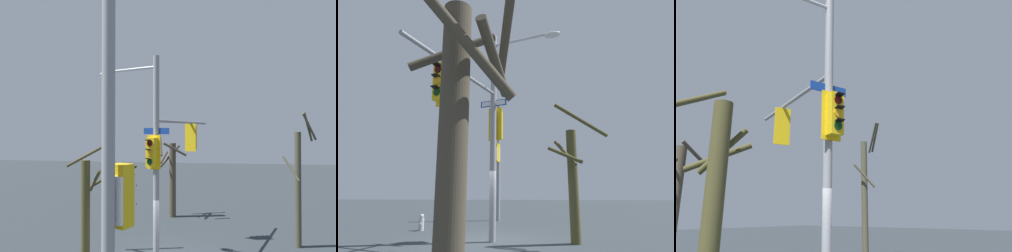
{
  "view_description": "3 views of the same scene",
  "coord_description": "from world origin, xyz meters",
  "views": [
    {
      "loc": [
        -12.01,
        -2.13,
        5.15
      ],
      "look_at": [
        0.68,
        -0.18,
        5.34
      ],
      "focal_mm": 34.73,
      "sensor_mm": 36.0,
      "label": 1
    },
    {
      "loc": [
        10.94,
        1.54,
        1.84
      ],
      "look_at": [
        -0.24,
        0.66,
        4.32
      ],
      "focal_mm": 30.52,
      "sensor_mm": 36.0,
      "label": 2
    },
    {
      "loc": [
        -5.1,
        6.4,
        1.86
      ],
      "look_at": [
        -0.18,
        0.06,
        4.06
      ],
      "focal_mm": 34.86,
      "sensor_mm": 36.0,
      "label": 3
    }
  ],
  "objects": [
    {
      "name": "main_signal_pole_assembly",
      "position": [
        0.96,
        0.11,
        4.61
      ],
      "size": [
        5.4,
        4.39,
        8.04
      ],
      "rotation": [
        0.0,
        0.0,
        5.94
      ],
      "color": "gray",
      "rests_on": "ground"
    },
    {
      "name": "bare_tree_behind_pole",
      "position": [
        3.09,
        -5.66,
        2.76
      ],
      "size": [
        1.01,
        1.49,
        5.96
      ],
      "color": "#454432",
      "rests_on": "ground"
    },
    {
      "name": "bare_tree_corner",
      "position": [
        0.47,
        3.11,
        2.18
      ],
      "size": [
        1.37,
        2.07,
        4.69
      ],
      "color": "#484525",
      "rests_on": "ground"
    }
  ]
}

